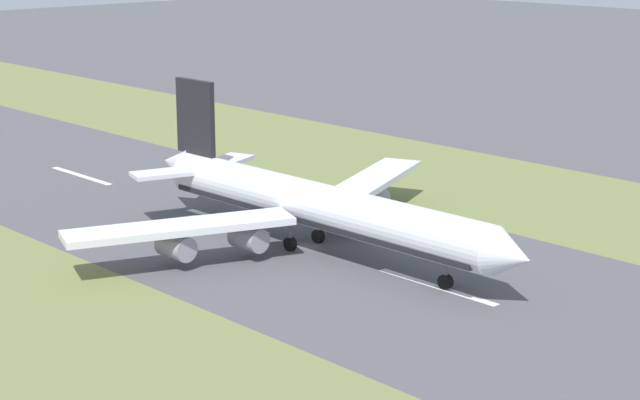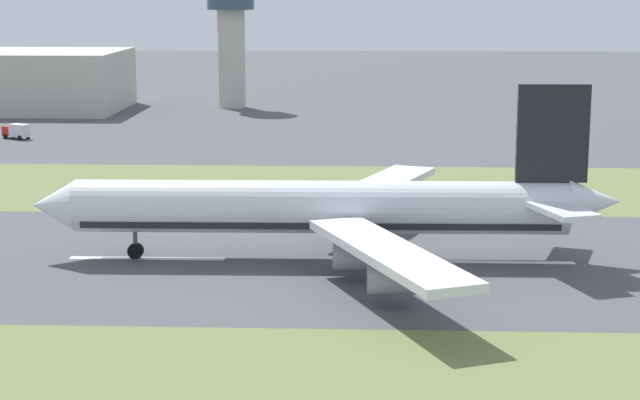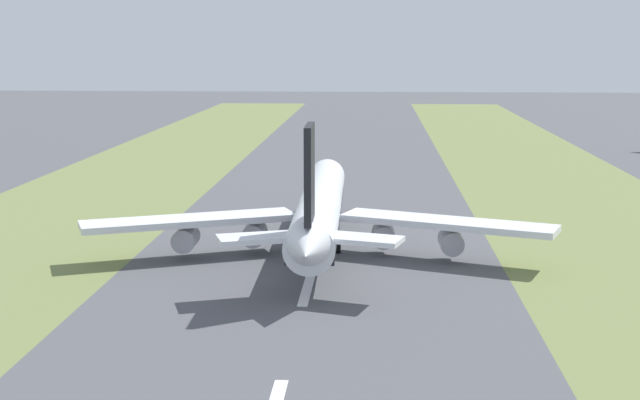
# 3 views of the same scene
# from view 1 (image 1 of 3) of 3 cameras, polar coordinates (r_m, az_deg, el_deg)

# --- Properties ---
(ground_plane) EXTENTS (800.00, 800.00, 0.00)m
(ground_plane) POSITION_cam_1_polar(r_m,az_deg,el_deg) (143.75, -0.62, -2.50)
(ground_plane) COLOR #4C4C51
(grass_median_west) EXTENTS (40.00, 600.00, 0.01)m
(grass_median_west) POSITION_cam_1_polar(r_m,az_deg,el_deg) (176.39, 10.14, 0.49)
(grass_median_west) COLOR olive
(grass_median_west) RESTS_ON ground
(centreline_dash_near) EXTENTS (1.20, 18.00, 0.01)m
(centreline_dash_near) POSITION_cam_1_polar(r_m,az_deg,el_deg) (188.52, -12.62, 1.27)
(centreline_dash_near) COLOR silver
(centreline_dash_near) RESTS_ON ground
(centreline_dash_mid) EXTENTS (1.20, 18.00, 0.01)m
(centreline_dash_mid) POSITION_cam_1_polar(r_m,az_deg,el_deg) (156.49, -4.99, -1.13)
(centreline_dash_mid) COLOR silver
(centreline_dash_mid) RESTS_ON ground
(centreline_dash_far) EXTENTS (1.20, 18.00, 0.01)m
(centreline_dash_far) POSITION_cam_1_polar(r_m,az_deg,el_deg) (128.99, 6.23, -4.61)
(centreline_dash_far) COLOR silver
(centreline_dash_far) RESTS_ON ground
(airplane_main_jet) EXTENTS (64.13, 67.08, 20.20)m
(airplane_main_jet) POSITION_cam_1_polar(r_m,az_deg,el_deg) (141.49, -0.54, -0.25)
(airplane_main_jet) COLOR silver
(airplane_main_jet) RESTS_ON ground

